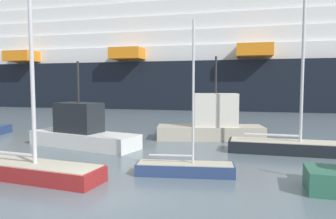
{
  "coord_description": "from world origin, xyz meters",
  "views": [
    {
      "loc": [
        4.69,
        -9.49,
        3.88
      ],
      "look_at": [
        0.0,
        13.85,
        2.05
      ],
      "focal_mm": 33.51,
      "sensor_mm": 36.0,
      "label": 1
    }
  ],
  "objects_px": {
    "fishing_boat_0": "(212,123)",
    "cruise_ship": "(146,60)",
    "sailboat_1": "(185,167)",
    "sailboat_3": "(290,145)",
    "sailboat_2": "(25,164)",
    "fishing_boat_3": "(82,131)"
  },
  "relations": [
    {
      "from": "cruise_ship",
      "to": "sailboat_1",
      "type": "bearing_deg",
      "value": -69.97
    },
    {
      "from": "sailboat_2",
      "to": "sailboat_3",
      "type": "relative_size",
      "value": 1.19
    },
    {
      "from": "fishing_boat_3",
      "to": "cruise_ship",
      "type": "bearing_deg",
      "value": -63.81
    },
    {
      "from": "cruise_ship",
      "to": "sailboat_2",
      "type": "bearing_deg",
      "value": -78.2
    },
    {
      "from": "sailboat_2",
      "to": "fishing_boat_3",
      "type": "distance_m",
      "value": 6.81
    },
    {
      "from": "fishing_boat_3",
      "to": "sailboat_3",
      "type": "bearing_deg",
      "value": -161.33
    },
    {
      "from": "sailboat_3",
      "to": "fishing_boat_0",
      "type": "relative_size",
      "value": 1.27
    },
    {
      "from": "sailboat_3",
      "to": "cruise_ship",
      "type": "relative_size",
      "value": 0.07
    },
    {
      "from": "sailboat_1",
      "to": "sailboat_3",
      "type": "bearing_deg",
      "value": 41.33
    },
    {
      "from": "sailboat_1",
      "to": "fishing_boat_3",
      "type": "bearing_deg",
      "value": 140.34
    },
    {
      "from": "sailboat_2",
      "to": "sailboat_3",
      "type": "distance_m",
      "value": 13.84
    },
    {
      "from": "fishing_boat_0",
      "to": "cruise_ship",
      "type": "bearing_deg",
      "value": 103.46
    },
    {
      "from": "sailboat_1",
      "to": "cruise_ship",
      "type": "bearing_deg",
      "value": 102.29
    },
    {
      "from": "sailboat_3",
      "to": "fishing_boat_0",
      "type": "height_order",
      "value": "sailboat_3"
    },
    {
      "from": "fishing_boat_0",
      "to": "sailboat_3",
      "type": "bearing_deg",
      "value": -49.32
    },
    {
      "from": "fishing_boat_3",
      "to": "sailboat_1",
      "type": "bearing_deg",
      "value": 162.06
    },
    {
      "from": "sailboat_2",
      "to": "fishing_boat_3",
      "type": "height_order",
      "value": "sailboat_2"
    },
    {
      "from": "fishing_boat_0",
      "to": "sailboat_2",
      "type": "bearing_deg",
      "value": -131.78
    },
    {
      "from": "sailboat_1",
      "to": "fishing_boat_0",
      "type": "distance_m",
      "value": 9.52
    },
    {
      "from": "sailboat_3",
      "to": "fishing_boat_3",
      "type": "relative_size",
      "value": 1.28
    },
    {
      "from": "sailboat_2",
      "to": "sailboat_3",
      "type": "bearing_deg",
      "value": 40.21
    },
    {
      "from": "sailboat_1",
      "to": "sailboat_3",
      "type": "xyz_separation_m",
      "value": [
        5.25,
        5.52,
        0.14
      ]
    }
  ]
}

